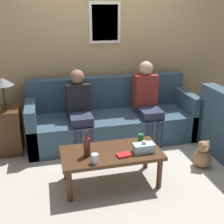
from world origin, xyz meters
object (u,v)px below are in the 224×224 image
Objects in this scene: teddy_bear at (203,156)px; wine_bottle at (87,146)px; couch_main at (112,119)px; person_right at (147,99)px; coffee_table at (111,156)px; drinking_glass at (95,159)px; person_left at (79,107)px.

wine_bottle is at bearing -176.18° from teddy_bear.
person_right reaches higher than couch_main.
coffee_table is at bearing -103.76° from couch_main.
drinking_glass is at bearing -129.81° from person_right.
person_right is (0.80, 1.03, 0.28)m from coffee_table.
person_right reaches higher than wine_bottle.
drinking_glass is at bearing -71.68° from wine_bottle.
wine_bottle reaches higher than drinking_glass.
teddy_bear is (0.41, -0.96, -0.48)m from person_right.
wine_bottle is at bearing -93.36° from person_left.
coffee_table is at bearing 41.61° from drinking_glass.
wine_bottle is 0.19m from drinking_glass.
teddy_bear is (1.21, 0.07, -0.20)m from coffee_table.
wine_bottle is 1.53m from teddy_bear.
person_right is at bearing 50.19° from drinking_glass.
drinking_glass is 0.28× the size of teddy_bear.
wine_bottle is 1.05m from person_left.
couch_main is 0.61m from person_left.
person_left is 1.77m from teddy_bear.
drinking_glass is 1.49m from teddy_bear.
couch_main is 2.24× the size of person_left.
coffee_table is 3.11× the size of teddy_bear.
couch_main reaches higher than wine_bottle.
couch_main is 1.49m from drinking_glass.
person_left is at bearing 89.69° from drinking_glass.
person_left is 3.08× the size of teddy_bear.
person_left is (-0.22, 1.02, 0.25)m from coffee_table.
couch_main is 1.37m from wine_bottle.
teddy_bear is (1.42, -0.95, -0.44)m from person_left.
drinking_glass is at bearing -110.29° from couch_main.
person_right is (1.02, 1.22, 0.18)m from drinking_glass.
person_left is at bearing -179.43° from person_right.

